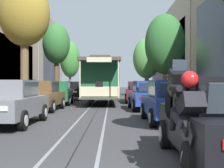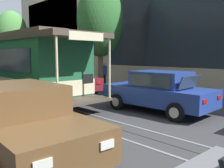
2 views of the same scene
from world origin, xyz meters
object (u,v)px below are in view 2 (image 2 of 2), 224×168
(parked_car_brown_mid_left, at_px, (20,121))
(parked_car_maroon_fourth_right, at_px, (68,80))
(parked_car_blue_mid_right, at_px, (158,91))
(street_tree_kerb_right_mid, at_px, (12,35))
(cable_car_trolley, at_px, (25,66))
(street_tree_kerb_right_second, at_px, (100,20))
(pedestrian_on_left_pavement, at_px, (104,73))

(parked_car_brown_mid_left, bearing_deg, parked_car_maroon_fourth_right, 50.32)
(parked_car_blue_mid_right, height_order, street_tree_kerb_right_mid, street_tree_kerb_right_mid)
(street_tree_kerb_right_mid, bearing_deg, cable_car_trolley, -109.41)
(parked_car_blue_mid_right, distance_m, parked_car_maroon_fourth_right, 6.29)
(street_tree_kerb_right_second, relative_size, pedestrian_on_left_pavement, 3.71)
(pedestrian_on_left_pavement, bearing_deg, parked_car_blue_mid_right, -115.18)
(street_tree_kerb_right_mid, bearing_deg, parked_car_maroon_fourth_right, -98.85)
(street_tree_kerb_right_second, bearing_deg, pedestrian_on_left_pavement, 42.99)
(parked_car_brown_mid_left, height_order, parked_car_maroon_fourth_right, same)
(parked_car_brown_mid_left, distance_m, cable_car_trolley, 7.06)
(parked_car_blue_mid_right, height_order, pedestrian_on_left_pavement, pedestrian_on_left_pavement)
(street_tree_kerb_right_second, bearing_deg, street_tree_kerb_right_mid, 89.33)
(cable_car_trolley, relative_size, pedestrian_on_left_pavement, 5.25)
(parked_car_maroon_fourth_right, height_order, street_tree_kerb_right_second, street_tree_kerb_right_second)
(pedestrian_on_left_pavement, bearing_deg, parked_car_brown_mid_left, -140.15)
(parked_car_maroon_fourth_right, bearing_deg, pedestrian_on_left_pavement, 10.64)
(parked_car_maroon_fourth_right, bearing_deg, street_tree_kerb_right_mid, 81.15)
(street_tree_kerb_right_second, relative_size, street_tree_kerb_right_mid, 0.98)
(street_tree_kerb_right_mid, xyz_separation_m, cable_car_trolley, (-4.79, -13.59, -2.57))
(parked_car_maroon_fourth_right, relative_size, street_tree_kerb_right_second, 0.68)
(parked_car_brown_mid_left, distance_m, street_tree_kerb_right_second, 10.38)
(parked_car_brown_mid_left, height_order, pedestrian_on_left_pavement, pedestrian_on_left_pavement)
(parked_car_maroon_fourth_right, height_order, cable_car_trolley, cable_car_trolley)
(parked_car_blue_mid_right, bearing_deg, street_tree_kerb_right_second, 71.73)
(parked_car_blue_mid_right, relative_size, parked_car_maroon_fourth_right, 1.00)
(parked_car_maroon_fourth_right, distance_m, street_tree_kerb_right_second, 3.99)
(parked_car_blue_mid_right, relative_size, cable_car_trolley, 0.48)
(street_tree_kerb_right_second, xyz_separation_m, cable_car_trolley, (-4.63, 0.16, -2.60))
(parked_car_brown_mid_left, xyz_separation_m, pedestrian_on_left_pavement, (8.98, 7.50, 0.19))
(street_tree_kerb_right_second, bearing_deg, cable_car_trolley, 178.00)
(street_tree_kerb_right_mid, bearing_deg, parked_car_brown_mid_left, -111.22)
(street_tree_kerb_right_mid, relative_size, cable_car_trolley, 0.72)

